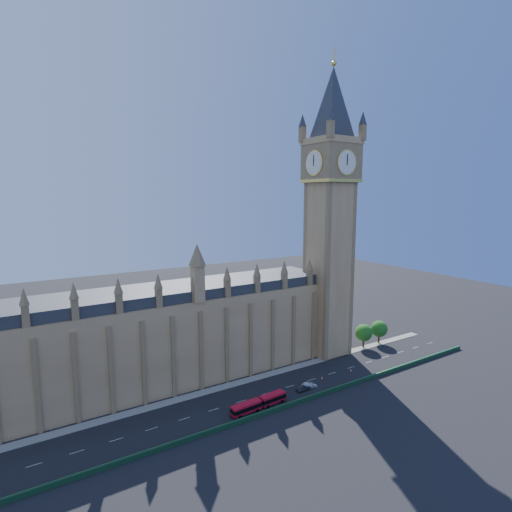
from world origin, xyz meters
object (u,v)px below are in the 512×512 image
car_white (310,386)px  red_bus (259,404)px  car_silver (308,385)px  car_grey (303,388)px

car_white → red_bus: bearing=103.5°
red_bus → car_white: bearing=2.4°
red_bus → car_silver: 18.38m
red_bus → car_silver: (18.18, 2.62, -0.75)m
car_grey → red_bus: bearing=91.3°
car_silver → car_white: size_ratio=0.98×
red_bus → car_grey: 15.87m
car_grey → car_white: car_grey is taller
car_silver → car_white: bearing=-156.6°
car_silver → car_grey: bearing=112.9°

